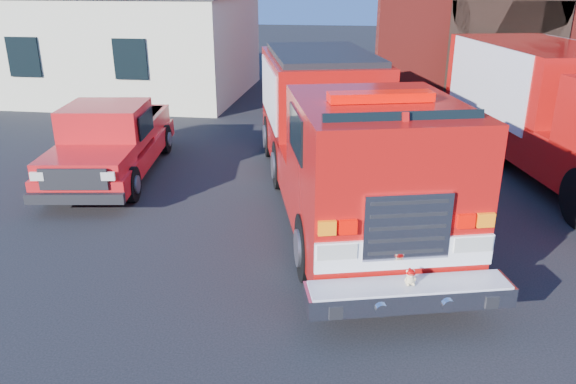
# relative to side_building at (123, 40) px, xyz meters

# --- Properties ---
(ground) EXTENTS (100.00, 100.00, 0.00)m
(ground) POSITION_rel_side_building_xyz_m (9.00, -13.00, -2.20)
(ground) COLOR black
(ground) RESTS_ON ground
(parking_stripe_far) EXTENTS (0.12, 3.00, 0.01)m
(parking_stripe_far) POSITION_rel_side_building_xyz_m (15.50, -6.00, -2.20)
(parking_stripe_far) COLOR yellow
(parking_stripe_far) RESTS_ON ground
(side_building) EXTENTS (10.20, 8.20, 4.35)m
(side_building) POSITION_rel_side_building_xyz_m (0.00, 0.00, 0.00)
(side_building) COLOR beige
(side_building) RESTS_ON ground
(fire_engine) EXTENTS (5.14, 10.17, 3.02)m
(fire_engine) POSITION_rel_side_building_xyz_m (9.68, -11.28, -0.64)
(fire_engine) COLOR black
(fire_engine) RESTS_ON ground
(pickup_truck) EXTENTS (2.81, 5.86, 1.84)m
(pickup_truck) POSITION_rel_side_building_xyz_m (4.02, -10.24, -1.33)
(pickup_truck) COLOR black
(pickup_truck) RESTS_ON ground
(secondary_truck) EXTENTS (4.97, 9.80, 3.05)m
(secondary_truck) POSITION_rel_side_building_xyz_m (15.04, -8.55, -0.54)
(secondary_truck) COLOR black
(secondary_truck) RESTS_ON ground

